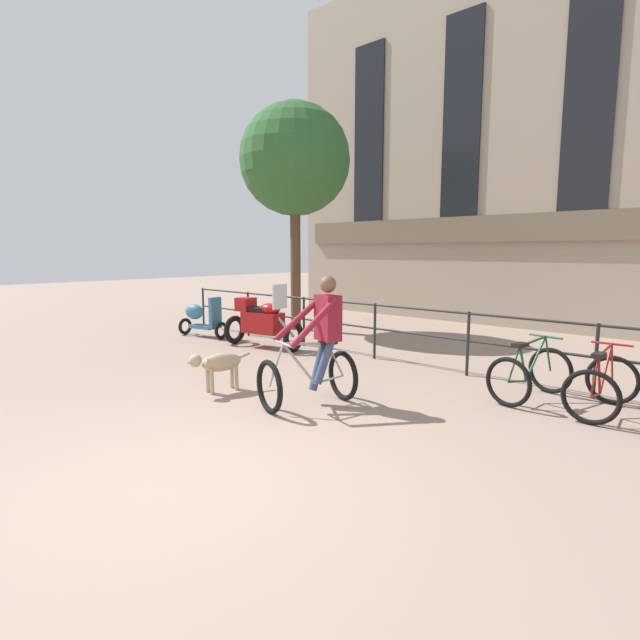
# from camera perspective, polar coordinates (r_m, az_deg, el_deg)

# --- Properties ---
(ground_plane) EXTENTS (60.00, 60.00, 0.00)m
(ground_plane) POSITION_cam_1_polar(r_m,az_deg,el_deg) (4.75, -14.78, -17.55)
(ground_plane) COLOR gray
(canal_railing) EXTENTS (15.05, 0.05, 1.05)m
(canal_railing) POSITION_cam_1_polar(r_m,az_deg,el_deg) (8.40, 16.59, -1.40)
(canal_railing) COLOR #232326
(canal_railing) RESTS_ON ground_plane
(building_facade) EXTENTS (18.00, 0.72, 10.00)m
(building_facade) POSITION_cam_1_polar(r_m,az_deg,el_deg) (14.04, 28.62, 19.16)
(building_facade) COLOR gray
(building_facade) RESTS_ON ground_plane
(cyclist_with_bike) EXTENTS (0.98, 1.31, 1.70)m
(cyclist_with_bike) POSITION_cam_1_polar(r_m,az_deg,el_deg) (6.51, -0.39, -3.21)
(cyclist_with_bike) COLOR black
(cyclist_with_bike) RESTS_ON ground_plane
(dog) EXTENTS (0.33, 0.98, 0.59)m
(dog) POSITION_cam_1_polar(r_m,az_deg,el_deg) (7.32, -11.60, -4.89)
(dog) COLOR tan
(dog) RESTS_ON ground_plane
(parked_motorcycle) EXTENTS (1.80, 0.89, 1.35)m
(parked_motorcycle) POSITION_cam_1_polar(r_m,az_deg,el_deg) (10.48, -6.63, -0.13)
(parked_motorcycle) COLOR black
(parked_motorcycle) RESTS_ON ground_plane
(parked_bicycle_near_lamp) EXTENTS (0.84, 1.21, 0.86)m
(parked_bicycle_near_lamp) POSITION_cam_1_polar(r_m,az_deg,el_deg) (7.39, 22.89, -5.72)
(parked_bicycle_near_lamp) COLOR black
(parked_bicycle_near_lamp) RESTS_ON ground_plane
(parked_bicycle_mid_left) EXTENTS (0.68, 1.12, 0.86)m
(parked_bicycle_mid_left) POSITION_cam_1_polar(r_m,az_deg,el_deg) (7.15, 29.54, -6.58)
(parked_bicycle_mid_left) COLOR black
(parked_bicycle_mid_left) RESTS_ON ground_plane
(parked_scooter) EXTENTS (1.33, 0.62, 0.96)m
(parked_scooter) POSITION_cam_1_polar(r_m,az_deg,el_deg) (12.08, -13.43, 0.30)
(parked_scooter) COLOR black
(parked_scooter) RESTS_ON ground_plane
(tree_canalside_left) EXTENTS (2.75, 2.75, 5.63)m
(tree_canalside_left) POSITION_cam_1_polar(r_m,az_deg,el_deg) (12.98, -2.89, 17.73)
(tree_canalside_left) COLOR brown
(tree_canalside_left) RESTS_ON ground_plane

